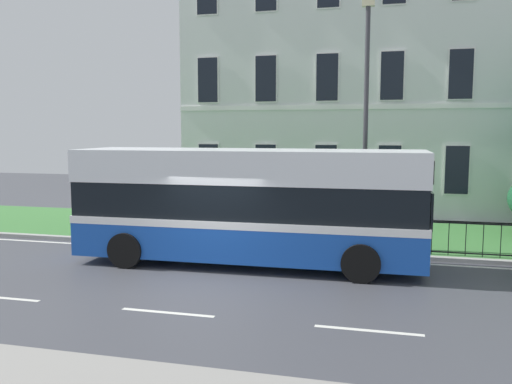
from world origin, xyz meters
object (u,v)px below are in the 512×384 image
Objects in this scene: street_lamp_post at (366,107)px; georgian_townhouse at (365,63)px; single_decker_bus at (248,204)px; litter_bin at (237,224)px.

georgian_townhouse is at bearing 93.20° from street_lamp_post.
street_lamp_post reaches higher than single_decker_bus.
georgian_townhouse is 12.43m from litter_bin.
litter_bin is at bearing -108.48° from georgian_townhouse.
litter_bin is at bearing -178.99° from street_lamp_post.
single_decker_bus is at bearing -100.91° from georgian_townhouse.
street_lamp_post is 6.63× the size of litter_bin.
single_decker_bus reaches higher than litter_bin.
georgian_townhouse is 13.79× the size of litter_bin.
street_lamp_post is (2.99, 2.38, 2.71)m from single_decker_bus.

